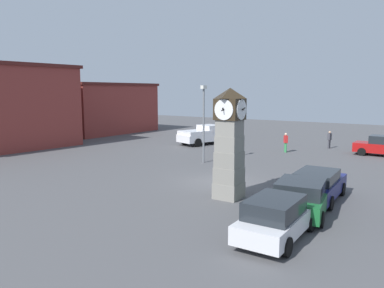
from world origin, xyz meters
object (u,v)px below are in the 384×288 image
(bollard_far_row, at_px, (294,200))
(pedestrian_by_cars, at_px, (286,141))
(car_by_building, at_px, (318,185))
(pedestrian_crossing_lot, at_px, (329,139))
(bollard_end_row, at_px, (279,204))
(car_navy_sedan, at_px, (276,218))
(car_near_tower, at_px, (301,197))
(car_far_lot, at_px, (381,146))
(clock_tower, at_px, (229,144))
(bollard_near_tower, at_px, (324,187))
(pickup_truck, at_px, (203,135))
(bollard_mid_row, at_px, (313,194))
(street_lamp_far_side, at_px, (204,118))

(bollard_far_row, xyz_separation_m, pedestrian_by_cars, (15.02, 5.72, 0.44))
(car_by_building, relative_size, pedestrian_crossing_lot, 2.82)
(car_by_building, bearing_deg, bollard_far_row, 170.05)
(bollard_end_row, bearing_deg, pedestrian_crossing_lot, 7.96)
(car_navy_sedan, bearing_deg, car_near_tower, 1.00)
(car_by_building, bearing_deg, car_far_lot, -3.40)
(pedestrian_crossing_lot, bearing_deg, bollard_end_row, -172.04)
(clock_tower, distance_m, car_by_building, 4.64)
(car_navy_sedan, bearing_deg, bollard_end_row, 18.60)
(bollard_near_tower, xyz_separation_m, pedestrian_crossing_lot, (16.54, 3.71, 0.34))
(bollard_near_tower, bearing_deg, pickup_truck, 49.70)
(car_near_tower, distance_m, pedestrian_crossing_lot, 20.04)
(bollard_mid_row, xyz_separation_m, pickup_truck, (13.74, 14.51, 0.46))
(car_by_building, xyz_separation_m, street_lamp_far_side, (5.04, 9.52, 2.51))
(pickup_truck, bearing_deg, pedestrian_by_cars, -91.32)
(pickup_truck, distance_m, street_lamp_far_side, 9.65)
(clock_tower, bearing_deg, car_by_building, -60.96)
(bollard_mid_row, relative_size, pedestrian_crossing_lot, 0.59)
(pedestrian_by_cars, bearing_deg, bollard_end_row, -161.41)
(bollard_far_row, relative_size, bollard_end_row, 0.95)
(bollard_near_tower, distance_m, pedestrian_crossing_lot, 16.95)
(car_near_tower, xyz_separation_m, pedestrian_by_cars, (15.42, 6.14, 0.16))
(clock_tower, distance_m, bollard_near_tower, 5.11)
(car_by_building, relative_size, street_lamp_far_side, 0.80)
(bollard_mid_row, distance_m, pedestrian_by_cars, 14.88)
(bollard_near_tower, xyz_separation_m, car_far_lot, (14.77, -0.75, 0.26))
(bollard_end_row, distance_m, street_lamp_far_side, 12.44)
(car_near_tower, xyz_separation_m, pickup_truck, (15.61, 14.52, 0.15))
(pedestrian_crossing_lot, bearing_deg, bollard_far_row, -170.71)
(clock_tower, relative_size, bollard_far_row, 5.40)
(car_far_lot, relative_size, pedestrian_by_cars, 2.38)
(bollard_far_row, height_order, car_navy_sedan, car_navy_sedan)
(car_navy_sedan, height_order, street_lamp_far_side, street_lamp_far_side)
(car_by_building, bearing_deg, pedestrian_crossing_lot, 11.74)
(street_lamp_far_side, bearing_deg, bollard_far_row, -128.55)
(pedestrian_crossing_lot, bearing_deg, bollard_mid_row, -168.69)
(bollard_mid_row, height_order, car_by_building, car_by_building)
(bollard_mid_row, relative_size, car_by_building, 0.21)
(pickup_truck, distance_m, pedestrian_crossing_lot, 11.69)
(bollard_near_tower, relative_size, car_near_tower, 0.26)
(car_far_lot, height_order, pedestrian_by_cars, pedestrian_by_cars)
(car_by_building, height_order, pedestrian_by_cars, pedestrian_by_cars)
(car_far_lot, bearing_deg, clock_tower, 165.16)
(bollard_near_tower, height_order, pedestrian_crossing_lot, pedestrian_crossing_lot)
(bollard_mid_row, distance_m, car_near_tower, 1.89)
(clock_tower, relative_size, pedestrian_by_cars, 3.23)
(car_far_lot, bearing_deg, car_by_building, 176.60)
(pedestrian_by_cars, bearing_deg, car_by_building, -154.45)
(pickup_truck, bearing_deg, car_navy_sedan, -141.92)
(car_by_building, bearing_deg, pickup_truck, 48.16)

